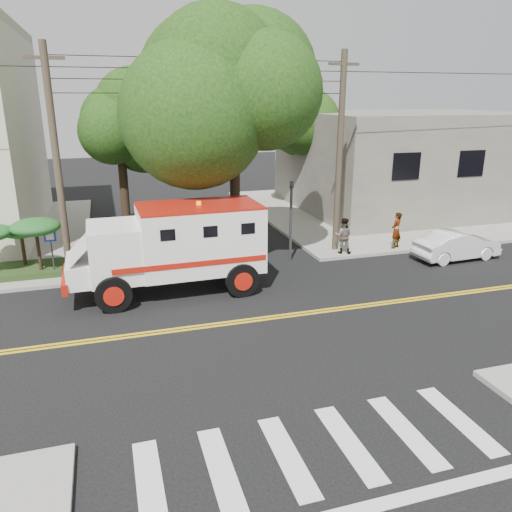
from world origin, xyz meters
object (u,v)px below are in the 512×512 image
object	(u,v)px
parked_sedan	(457,245)
pedestrian_b	(343,236)
armored_truck	(175,244)
pedestrian_a	(396,230)

from	to	relation	value
parked_sedan	pedestrian_b	bearing A→B (deg)	64.51
parked_sedan	pedestrian_b	world-z (taller)	pedestrian_b
parked_sedan	pedestrian_b	distance (m)	5.11
armored_truck	pedestrian_a	bearing A→B (deg)	9.93
armored_truck	pedestrian_a	size ratio (longest dim) A/B	4.18
parked_sedan	armored_truck	bearing A→B (deg)	87.60
armored_truck	pedestrian_a	xyz separation A→B (m)	(10.73, 2.11, -0.85)
pedestrian_a	pedestrian_b	size ratio (longest dim) A/B	1.05
pedestrian_a	pedestrian_b	xyz separation A→B (m)	(-2.76, 0.00, -0.04)
parked_sedan	pedestrian_a	size ratio (longest dim) A/B	2.29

